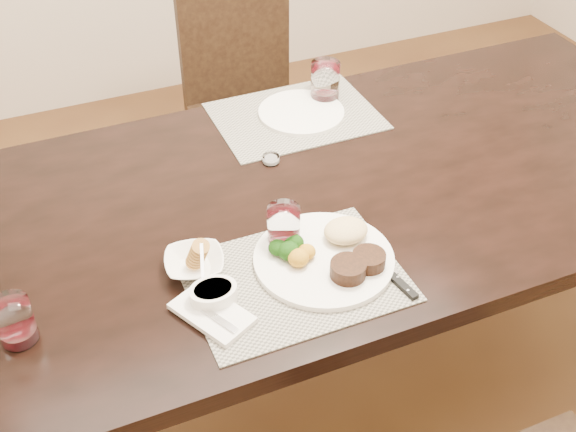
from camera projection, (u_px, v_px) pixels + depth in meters
name	position (u px, v px, depth m)	size (l,w,h in m)	color
ground_plane	(352.00, 363.00, 2.34)	(4.50, 4.50, 0.00)	#412615
dining_table	(367.00, 200.00, 1.92)	(2.00, 1.00, 0.75)	black
chair_far	(246.00, 93.00, 2.69)	(0.42, 0.42, 0.90)	black
placemat_near	(295.00, 278.00, 1.57)	(0.46, 0.34, 0.00)	gray
placemat_far	(295.00, 116.00, 2.09)	(0.46, 0.34, 0.00)	gray
dinner_plate	(331.00, 255.00, 1.60)	(0.31, 0.31, 0.06)	white
napkin_fork	(212.00, 313.00, 1.48)	(0.16, 0.19, 0.02)	white
steak_knife	(397.00, 279.00, 1.56)	(0.04, 0.21, 0.01)	silver
cracker_bowl	(194.00, 262.00, 1.58)	(0.15, 0.15, 0.06)	white
sauce_ramekin	(213.00, 294.00, 1.50)	(0.10, 0.15, 0.08)	white
wine_glass_near	(284.00, 228.00, 1.62)	(0.07, 0.07, 0.10)	silver
far_plate	(301.00, 112.00, 2.09)	(0.25, 0.25, 0.01)	white
wine_glass_far	(325.00, 83.00, 2.13)	(0.09, 0.09, 0.12)	silver
wine_glass_side	(15.00, 323.00, 1.41)	(0.07, 0.07, 0.10)	silver
salt_cellar	(271.00, 159.00, 1.90)	(0.05, 0.05, 0.02)	silver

